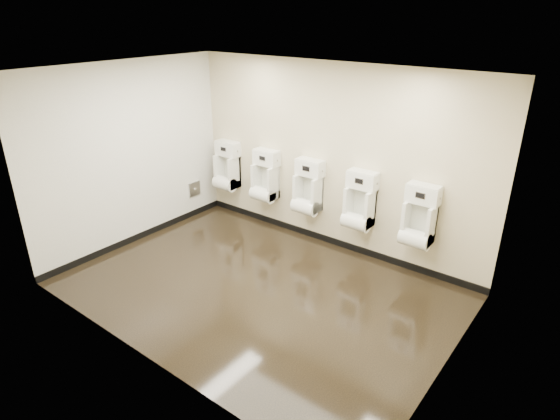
# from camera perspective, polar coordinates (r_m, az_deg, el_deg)

# --- Properties ---
(ground) EXTENTS (5.00, 3.50, 0.00)m
(ground) POSITION_cam_1_polar(r_m,az_deg,el_deg) (6.37, -2.74, -9.59)
(ground) COLOR black
(ground) RESTS_ON ground
(ceiling) EXTENTS (5.00, 3.50, 0.00)m
(ceiling) POSITION_cam_1_polar(r_m,az_deg,el_deg) (5.38, -3.33, 16.27)
(ceiling) COLOR white
(back_wall) EXTENTS (5.00, 0.02, 2.80)m
(back_wall) POSITION_cam_1_polar(r_m,az_deg,el_deg) (7.07, 6.30, 6.29)
(back_wall) COLOR beige
(back_wall) RESTS_ON ground
(front_wall) EXTENTS (5.00, 0.02, 2.80)m
(front_wall) POSITION_cam_1_polar(r_m,az_deg,el_deg) (4.66, -17.13, -4.02)
(front_wall) COLOR beige
(front_wall) RESTS_ON ground
(left_wall) EXTENTS (0.02, 3.50, 2.80)m
(left_wall) POSITION_cam_1_polar(r_m,az_deg,el_deg) (7.52, -17.74, 6.35)
(left_wall) COLOR beige
(left_wall) RESTS_ON ground
(right_wall) EXTENTS (0.02, 3.50, 2.80)m
(right_wall) POSITION_cam_1_polar(r_m,az_deg,el_deg) (4.64, 21.27, -4.75)
(right_wall) COLOR beige
(right_wall) RESTS_ON ground
(tile_overlay_left) EXTENTS (0.01, 3.50, 2.80)m
(tile_overlay_left) POSITION_cam_1_polar(r_m,az_deg,el_deg) (7.52, -17.72, 6.34)
(tile_overlay_left) COLOR white
(tile_overlay_left) RESTS_ON ground
(skirting_back) EXTENTS (5.00, 0.02, 0.10)m
(skirting_back) POSITION_cam_1_polar(r_m,az_deg,el_deg) (7.57, 5.80, -3.55)
(skirting_back) COLOR black
(skirting_back) RESTS_ON ground
(skirting_left) EXTENTS (0.02, 3.50, 0.10)m
(skirting_left) POSITION_cam_1_polar(r_m,az_deg,el_deg) (7.99, -16.52, -2.94)
(skirting_left) COLOR black
(skirting_left) RESTS_ON ground
(access_panel) EXTENTS (0.04, 0.25, 0.25)m
(access_panel) POSITION_cam_1_polar(r_m,az_deg,el_deg) (8.48, -10.39, 2.56)
(access_panel) COLOR #9E9EA3
(access_panel) RESTS_ON left_wall
(urinal_0) EXTENTS (0.45, 0.34, 0.85)m
(urinal_0) POSITION_cam_1_polar(r_m,az_deg,el_deg) (8.33, -6.50, 4.94)
(urinal_0) COLOR white
(urinal_0) RESTS_ON back_wall
(urinal_1) EXTENTS (0.45, 0.34, 0.85)m
(urinal_1) POSITION_cam_1_polar(r_m,az_deg,el_deg) (7.77, -1.85, 3.73)
(urinal_1) COLOR white
(urinal_1) RESTS_ON back_wall
(urinal_2) EXTENTS (0.45, 0.34, 0.85)m
(urinal_2) POSITION_cam_1_polar(r_m,az_deg,el_deg) (7.29, 3.40, 2.33)
(urinal_2) COLOR white
(urinal_2) RESTS_ON back_wall
(urinal_3) EXTENTS (0.45, 0.34, 0.85)m
(urinal_3) POSITION_cam_1_polar(r_m,az_deg,el_deg) (6.86, 9.64, 0.63)
(urinal_3) COLOR white
(urinal_3) RESTS_ON back_wall
(urinal_4) EXTENTS (0.45, 0.34, 0.85)m
(urinal_4) POSITION_cam_1_polar(r_m,az_deg,el_deg) (6.53, 16.55, -1.26)
(urinal_4) COLOR white
(urinal_4) RESTS_ON back_wall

